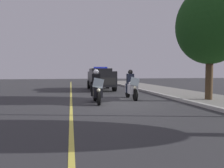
{
  "coord_description": "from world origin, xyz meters",
  "views": [
    {
      "loc": [
        10.09,
        -2.28,
        1.55
      ],
      "look_at": [
        -1.13,
        0.0,
        0.9
      ],
      "focal_mm": 32.52,
      "sensor_mm": 36.0,
      "label": 1
    }
  ],
  "objects_px": {
    "police_motorcycle_lead_right": "(131,87)",
    "cyclist_background": "(112,78)",
    "police_suv": "(101,78)",
    "tree_mid_block": "(211,25)",
    "police_motorcycle_lead_left": "(97,89)"
  },
  "relations": [
    {
      "from": "police_motorcycle_lead_right",
      "to": "cyclist_background",
      "type": "xyz_separation_m",
      "value": [
        -12.06,
        1.27,
        0.14
      ]
    },
    {
      "from": "police_motorcycle_lead_right",
      "to": "cyclist_background",
      "type": "height_order",
      "value": "police_motorcycle_lead_right"
    },
    {
      "from": "police_motorcycle_lead_right",
      "to": "police_suv",
      "type": "bearing_deg",
      "value": -172.37
    },
    {
      "from": "police_suv",
      "to": "tree_mid_block",
      "type": "distance_m",
      "value": 9.89
    },
    {
      "from": "police_motorcycle_lead_right",
      "to": "cyclist_background",
      "type": "relative_size",
      "value": 1.22
    },
    {
      "from": "police_suv",
      "to": "cyclist_background",
      "type": "height_order",
      "value": "police_suv"
    },
    {
      "from": "police_motorcycle_lead_left",
      "to": "cyclist_background",
      "type": "bearing_deg",
      "value": 165.39
    },
    {
      "from": "police_motorcycle_lead_right",
      "to": "cyclist_background",
      "type": "bearing_deg",
      "value": 174.01
    },
    {
      "from": "police_suv",
      "to": "tree_mid_block",
      "type": "height_order",
      "value": "tree_mid_block"
    },
    {
      "from": "police_motorcycle_lead_left",
      "to": "tree_mid_block",
      "type": "distance_m",
      "value": 6.9
    },
    {
      "from": "police_motorcycle_lead_right",
      "to": "police_suv",
      "type": "xyz_separation_m",
      "value": [
        -6.44,
        -0.86,
        0.37
      ]
    },
    {
      "from": "cyclist_background",
      "to": "tree_mid_block",
      "type": "bearing_deg",
      "value": 10.54
    },
    {
      "from": "tree_mid_block",
      "to": "police_motorcycle_lead_right",
      "type": "bearing_deg",
      "value": -114.33
    },
    {
      "from": "police_motorcycle_lead_left",
      "to": "police_motorcycle_lead_right",
      "type": "bearing_deg",
      "value": 118.05
    },
    {
      "from": "cyclist_background",
      "to": "tree_mid_block",
      "type": "xyz_separation_m",
      "value": [
        13.79,
        2.57,
        3.2
      ]
    }
  ]
}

